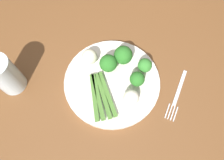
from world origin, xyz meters
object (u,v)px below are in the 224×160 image
Objects in this scene: broccoli_back_right at (145,65)px; cauliflower_edge at (131,97)px; asparagus_bundle at (101,96)px; cauliflower_near_fork at (90,57)px; fork at (177,95)px; plate at (112,82)px; water_glass at (5,75)px; broccoli_front at (123,55)px; dining_table at (102,97)px; broccoli_back at (137,79)px; broccoli_front_left at (108,63)px.

broccoli_back_right is 1.14× the size of cauliflower_edge.
cauliflower_near_fork is (0.05, -0.11, 0.02)m from asparagus_bundle.
fork is at bearing 151.90° from broccoli_back_right.
asparagus_bundle is 2.88× the size of broccoli_back_right.
plate is 2.25× the size of water_glass.
broccoli_front is 0.33m from water_glass.
dining_table is 10.13× the size of asparagus_bundle.
plate reaches higher than fork.
plate is 1.71× the size of fork.
asparagus_bundle is at bearing 31.91° from broccoli_back.
broccoli_back is at bearing -167.15° from dining_table.
dining_table is at bearing 122.69° from cauliflower_near_fork.
water_glass is at bearing 0.80° from cauliflower_edge.
cauliflower_near_fork is 0.17m from cauliflower_edge.
broccoli_front_left is 0.22m from fork.
cauliflower_near_fork is at bearing -35.50° from plate.
dining_table is 0.19m from broccoli_back_right.
plate is 0.30m from water_glass.
dining_table is 0.15m from broccoli_front_left.
fork is (-0.17, 0.07, -0.05)m from broccoli_front.
broccoli_back reaches higher than dining_table.
cauliflower_edge is at bearing 76.08° from broccoli_back_right.
broccoli_back_right is at bearing 165.36° from broccoli_front.
fork is at bearing -176.74° from dining_table.
fork is 1.32× the size of water_glass.
broccoli_front_left is 0.28m from water_glass.
fork is at bearing -161.69° from cauliflower_edge.
fork is at bearing 77.03° from asparagus_bundle.
broccoli_front is at bearing -99.37° from fork.
broccoli_front_left is (0.04, 0.03, -0.00)m from broccoli_front.
dining_table is at bearing 59.88° from broccoli_front.
dining_table is at bearing 166.85° from asparagus_bundle.
cauliflower_near_fork is (0.08, -0.05, 0.03)m from plate.
broccoli_back is 0.32× the size of fork.
cauliflower_edge is (0.02, 0.10, -0.01)m from broccoli_back_right.
asparagus_bundle is (-0.01, 0.03, 0.11)m from dining_table.
cauliflower_near_fork is at bearing -19.10° from broccoli_back.
cauliflower_edge is (0.01, 0.05, -0.01)m from broccoli_back.
fork is (-0.19, 0.01, -0.01)m from plate.
broccoli_back is 0.36m from water_glass.
broccoli_back is at bearing -99.03° from cauliflower_edge.
broccoli_front reaches higher than plate.
plate is 0.10m from cauliflower_near_fork.
dining_table is 11.80× the size of water_glass.
cauliflower_edge is (-0.08, 0.09, -0.01)m from broccoli_front_left.
broccoli_front_left is 1.34× the size of cauliflower_near_fork.
asparagus_bundle reaches higher than fork.
cauliflower_near_fork is at bearing -57.31° from dining_table.
fork is (-0.22, -0.05, -0.02)m from asparagus_bundle.
cauliflower_edge is 0.27× the size of fork.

